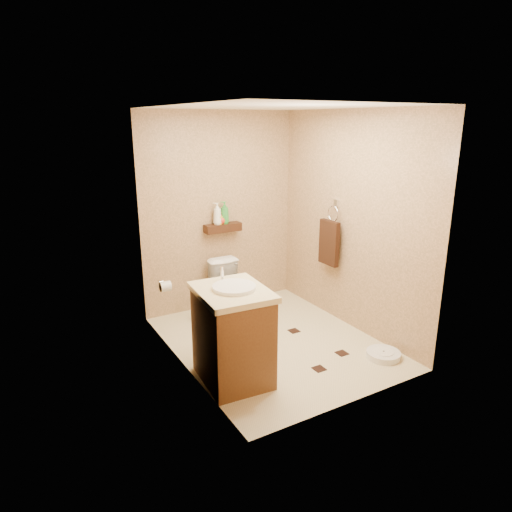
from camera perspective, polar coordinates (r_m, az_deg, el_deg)
ground at (r=4.97m, az=2.15°, el=-10.68°), size 2.50×2.50×0.00m
wall_back at (r=5.62m, az=-4.56°, el=5.49°), size 2.00×0.04×2.40m
wall_front at (r=3.60m, az=13.03°, el=-1.28°), size 2.00×0.04×2.40m
wall_left at (r=4.11m, az=-9.54°, el=1.19°), size 0.04×2.50×2.40m
wall_right at (r=5.14m, az=11.79°, el=4.15°), size 0.04×2.50×2.40m
ceiling at (r=4.42m, az=2.50°, el=18.18°), size 2.00×2.50×0.02m
wall_shelf at (r=5.58m, az=-4.16°, el=3.54°), size 0.46×0.14×0.10m
floor_accents at (r=4.94m, az=2.17°, el=-10.82°), size 1.20×1.42×0.01m
toilet at (r=5.47m, az=-2.94°, el=-4.25°), size 0.37×0.65×0.66m
vanity at (r=4.13m, az=-2.93°, el=-9.69°), size 0.64×0.76×1.01m
bathroom_scale at (r=4.83m, az=15.64°, el=-11.76°), size 0.41×0.41×0.07m
toilet_brush at (r=5.43m, az=-7.27°, el=-6.43°), size 0.11×0.11×0.48m
towel_ring at (r=5.33m, az=9.16°, el=1.91°), size 0.12×0.30×0.76m
toilet_paper at (r=4.90m, az=-11.28°, el=-3.75°), size 0.12×0.11×0.12m
bottle_a at (r=5.52m, az=-4.86°, el=5.31°), size 0.14×0.14×0.27m
bottle_b at (r=5.54m, az=-4.60°, el=4.76°), size 0.09×0.09×0.15m
bottle_c at (r=5.56m, az=-4.29°, el=4.67°), size 0.14×0.14×0.13m
bottle_d at (r=5.56m, az=-3.94°, el=5.45°), size 0.13×0.13×0.27m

